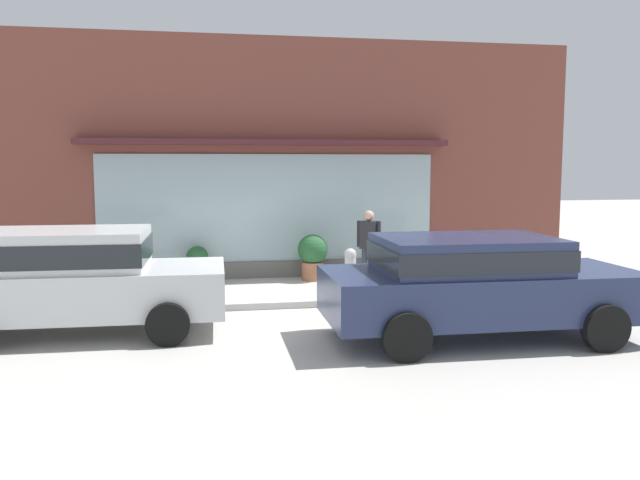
# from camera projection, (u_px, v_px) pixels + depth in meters

# --- Properties ---
(ground_plane) EXTENTS (60.00, 60.00, 0.00)m
(ground_plane) POSITION_uv_depth(u_px,v_px,m) (286.00, 305.00, 11.82)
(ground_plane) COLOR #B2AFA8
(curb_strip) EXTENTS (14.00, 0.24, 0.12)m
(curb_strip) POSITION_uv_depth(u_px,v_px,m) (287.00, 304.00, 11.62)
(curb_strip) COLOR #B2B2AD
(curb_strip) RESTS_ON ground_plane
(storefront) EXTENTS (14.00, 0.81, 5.22)m
(storefront) POSITION_uv_depth(u_px,v_px,m) (266.00, 161.00, 14.64)
(storefront) COLOR brown
(storefront) RESTS_ON ground_plane
(fire_hydrant) EXTENTS (0.40, 0.37, 0.85)m
(fire_hydrant) POSITION_uv_depth(u_px,v_px,m) (350.00, 270.00, 13.06)
(fire_hydrant) COLOR #B2B2B7
(fire_hydrant) RESTS_ON ground_plane
(pedestrian_with_handbag) EXTENTS (0.59, 0.49, 1.55)m
(pedestrian_with_handbag) POSITION_uv_depth(u_px,v_px,m) (370.00, 242.00, 13.62)
(pedestrian_with_handbag) COLOR #333847
(pedestrian_with_handbag) RESTS_ON ground_plane
(parked_car_navy) EXTENTS (4.47, 2.13, 1.47)m
(parked_car_navy) POSITION_uv_depth(u_px,v_px,m) (475.00, 280.00, 9.49)
(parked_car_navy) COLOR navy
(parked_car_navy) RESTS_ON ground_plane
(parked_car_silver) EXTENTS (4.18, 2.07, 1.54)m
(parked_car_silver) POSITION_uv_depth(u_px,v_px,m) (76.00, 275.00, 9.76)
(parked_car_silver) COLOR silver
(parked_car_silver) RESTS_ON ground_plane
(potted_plant_doorstep) EXTENTS (0.65, 0.65, 0.99)m
(potted_plant_doorstep) POSITION_uv_depth(u_px,v_px,m) (313.00, 255.00, 14.29)
(potted_plant_doorstep) COLOR #9E6042
(potted_plant_doorstep) RESTS_ON ground_plane
(potted_plant_by_entrance) EXTENTS (0.42, 0.42, 1.21)m
(potted_plant_by_entrance) POSITION_uv_depth(u_px,v_px,m) (130.00, 255.00, 13.99)
(potted_plant_by_entrance) COLOR #4C4C51
(potted_plant_by_entrance) RESTS_ON ground_plane
(potted_plant_window_left) EXTENTS (0.35, 0.35, 0.50)m
(potted_plant_window_left) POSITION_uv_depth(u_px,v_px,m) (40.00, 274.00, 13.63)
(potted_plant_window_left) COLOR #9E6042
(potted_plant_window_left) RESTS_ON ground_plane
(potted_plant_corner_tall) EXTENTS (0.49, 0.49, 0.76)m
(potted_plant_corner_tall) POSITION_uv_depth(u_px,v_px,m) (197.00, 264.00, 14.13)
(potted_plant_corner_tall) COLOR #33473D
(potted_plant_corner_tall) RESTS_ON ground_plane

